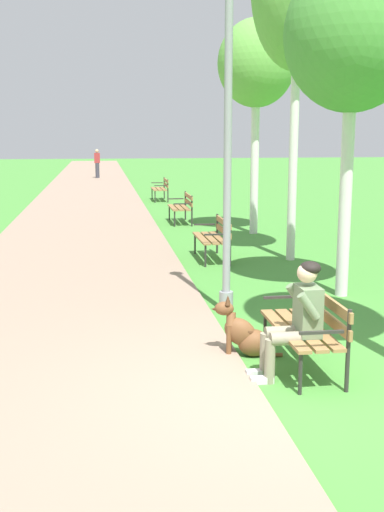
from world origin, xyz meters
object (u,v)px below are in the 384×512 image
object	(u,v)px
park_bench_near	(308,323)
dog_brown	(244,334)
park_bench_mid	(215,235)
park_bench_furthest	(161,187)
person_seated_on_near_bench	(297,315)
birch_tree_fourth	(256,65)
park_bench_far	(182,205)
birch_tree_second	(353,36)
lamp_post_near	(228,140)
pedestrian_distant	(97,164)

from	to	relation	value
park_bench_near	dog_brown	size ratio (longest dim) A/B	1.82
park_bench_mid	dog_brown	xyz separation A→B (m)	(-0.66, -5.69, -0.25)
park_bench_mid	park_bench_furthest	distance (m)	11.71
person_seated_on_near_bench	birch_tree_fourth	distance (m)	10.52
park_bench_far	birch_tree_second	bearing A→B (deg)	-80.42
dog_brown	lamp_post_near	xyz separation A→B (m)	(0.15, 1.86, 2.18)
person_seated_on_near_bench	birch_tree_fourth	world-z (taller)	birch_tree_fourth
birch_tree_fourth	pedestrian_distant	size ratio (longest dim) A/B	3.21
park_bench_mid	dog_brown	distance (m)	5.73
park_bench_near	birch_tree_fourth	bearing A→B (deg)	80.00
park_bench_furthest	person_seated_on_near_bench	size ratio (longest dim) A/B	1.20
park_bench_far	dog_brown	bearing A→B (deg)	-93.57
park_bench_far	birch_tree_second	size ratio (longest dim) A/B	0.29
person_seated_on_near_bench	dog_brown	distance (m)	0.94
park_bench_near	park_bench_furthest	world-z (taller)	same
park_bench_mid	park_bench_furthest	size ratio (longest dim) A/B	1.00
park_bench_mid	birch_tree_fourth	bearing A→B (deg)	64.06
park_bench_near	lamp_post_near	xyz separation A→B (m)	(-0.44, 2.34, 1.93)
park_bench_far	pedestrian_distant	size ratio (longest dim) A/B	0.91
person_seated_on_near_bench	birch_tree_second	bearing A→B (deg)	61.76
person_seated_on_near_bench	pedestrian_distant	distance (m)	30.70
lamp_post_near	park_bench_far	bearing A→B (deg)	86.65
birch_tree_fourth	lamp_post_near	bearing A→B (deg)	-106.52
park_bench_mid	lamp_post_near	bearing A→B (deg)	-97.58
park_bench_far	person_seated_on_near_bench	xyz separation A→B (m)	(-0.31, -11.88, 0.17)
park_bench_furthest	pedestrian_distant	xyz separation A→B (m)	(-2.44, 12.48, 0.33)
person_seated_on_near_bench	dog_brown	size ratio (longest dim) A/B	1.52
park_bench_far	park_bench_furthest	distance (m)	6.26
person_seated_on_near_bench	birch_tree_second	size ratio (longest dim) A/B	0.25
birch_tree_second	pedestrian_distant	bearing A→B (deg)	98.12
park_bench_near	park_bench_far	world-z (taller)	same
dog_brown	birch_tree_second	size ratio (longest dim) A/B	0.16
park_bench_mid	park_bench_furthest	bearing A→B (deg)	89.88
dog_brown	park_bench_near	bearing A→B (deg)	-39.18
dog_brown	birch_tree_second	bearing A→B (deg)	49.70
park_bench_near	park_bench_mid	world-z (taller)	same
park_bench_far	person_seated_on_near_bench	world-z (taller)	person_seated_on_near_bench
park_bench_furthest	birch_tree_second	distance (m)	15.33
lamp_post_near	birch_tree_fourth	xyz separation A→B (m)	(2.12, 7.14, 1.74)
park_bench_near	person_seated_on_near_bench	world-z (taller)	person_seated_on_near_bench
park_bench_mid	lamp_post_near	distance (m)	4.32
park_bench_mid	park_bench_furthest	xyz separation A→B (m)	(0.02, 11.71, 0.00)
park_bench_mid	park_bench_far	world-z (taller)	same
park_bench_near	dog_brown	xyz separation A→B (m)	(-0.60, 0.49, -0.25)
birch_tree_second	dog_brown	bearing A→B (deg)	-130.30
park_bench_near	birch_tree_second	distance (m)	4.82
park_bench_far	lamp_post_near	world-z (taller)	lamp_post_near
park_bench_near	person_seated_on_near_bench	xyz separation A→B (m)	(-0.21, -0.26, 0.17)
park_bench_far	park_bench_furthest	xyz separation A→B (m)	(-0.01, 6.26, 0.00)
park_bench_mid	pedestrian_distant	size ratio (longest dim) A/B	0.91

